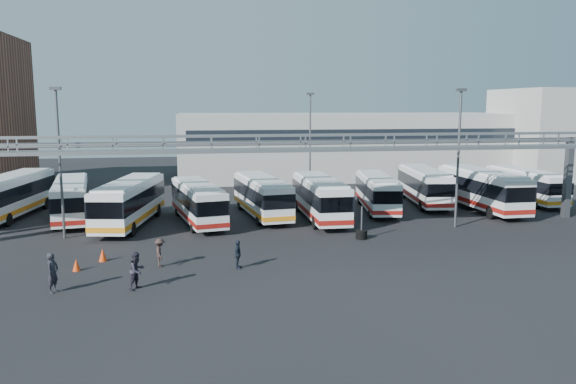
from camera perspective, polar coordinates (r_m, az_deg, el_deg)
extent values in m
plane|color=black|center=(33.43, 3.12, -6.82)|extent=(140.00, 140.00, 0.00)
cube|color=gray|center=(37.20, 1.53, 4.33)|extent=(50.00, 1.80, 0.22)
cube|color=gray|center=(36.31, 1.79, 5.72)|extent=(50.00, 0.10, 0.10)
cube|color=gray|center=(37.98, 1.29, 5.86)|extent=(50.00, 0.10, 0.10)
cube|color=#4C4F54|center=(41.11, 0.46, 5.04)|extent=(45.00, 0.50, 0.35)
cube|color=#9E9E99|center=(72.16, 5.91, 4.77)|extent=(42.00, 14.00, 8.00)
cube|color=#B2B2AD|center=(77.87, 26.04, 5.33)|extent=(14.00, 12.00, 11.00)
cylinder|color=#4C4F54|center=(40.61, -22.14, 2.50)|extent=(0.18, 0.18, 10.00)
cube|color=#4C4F54|center=(40.43, -22.56, 9.70)|extent=(0.70, 0.35, 0.22)
cylinder|color=#4C4F54|center=(43.07, 16.89, 3.09)|extent=(0.18, 0.18, 10.00)
cube|color=#4C4F54|center=(42.90, 17.20, 9.88)|extent=(0.70, 0.35, 0.22)
cylinder|color=#4C4F54|center=(54.69, 2.25, 4.59)|extent=(0.18, 0.18, 10.00)
cube|color=#4C4F54|center=(54.56, 2.29, 9.94)|extent=(0.70, 0.35, 0.22)
cube|color=silver|center=(50.53, -26.21, -0.21)|extent=(4.04, 11.58, 2.83)
cube|color=black|center=(50.49, -26.23, 0.16)|extent=(4.11, 11.65, 1.13)
cube|color=orange|center=(50.68, -26.13, -1.33)|extent=(4.09, 11.63, 0.36)
cube|color=silver|center=(50.34, -26.32, 1.48)|extent=(3.63, 10.42, 0.16)
cylinder|color=black|center=(47.02, -26.59, -2.54)|extent=(0.44, 1.06, 1.03)
cylinder|color=black|center=(54.48, -25.68, -1.04)|extent=(0.44, 1.06, 1.03)
cylinder|color=black|center=(53.58, -23.39, -1.04)|extent=(0.44, 1.06, 1.03)
cube|color=silver|center=(47.30, -21.18, -0.62)|extent=(4.10, 10.80, 2.64)
cube|color=black|center=(47.25, -21.20, -0.24)|extent=(4.17, 10.86, 1.05)
cube|color=maroon|center=(47.45, -21.12, -1.73)|extent=(4.16, 10.85, 0.34)
cube|color=silver|center=(47.11, -21.27, 1.06)|extent=(3.69, 9.72, 0.15)
cylinder|color=black|center=(44.26, -22.64, -2.99)|extent=(0.44, 0.99, 0.96)
cylinder|color=black|center=(44.16, -19.85, -2.85)|extent=(0.44, 0.99, 0.96)
cylinder|color=black|center=(50.89, -22.18, -1.50)|extent=(0.44, 0.99, 0.96)
cylinder|color=black|center=(50.80, -19.75, -1.38)|extent=(0.44, 0.99, 0.96)
cube|color=silver|center=(43.88, -15.78, -0.90)|extent=(4.51, 11.47, 2.80)
cube|color=black|center=(43.82, -15.80, -0.48)|extent=(4.58, 11.54, 1.12)
cube|color=orange|center=(44.05, -15.72, -2.18)|extent=(4.57, 11.53, 0.36)
cube|color=silver|center=(43.66, -15.86, 1.01)|extent=(4.06, 10.32, 0.16)
cylinder|color=black|center=(41.14, -18.66, -3.58)|extent=(0.48, 1.06, 1.02)
cylinder|color=black|center=(40.43, -15.58, -3.65)|extent=(0.48, 1.06, 1.02)
cylinder|color=black|center=(47.81, -15.81, -1.77)|extent=(0.48, 1.06, 1.02)
cylinder|color=black|center=(47.20, -13.13, -1.80)|extent=(0.48, 1.06, 1.02)
cube|color=silver|center=(43.65, -9.14, -0.96)|extent=(4.25, 10.43, 2.54)
cube|color=black|center=(43.60, -9.15, -0.57)|extent=(4.32, 10.50, 1.02)
cube|color=maroon|center=(43.81, -9.11, -2.12)|extent=(4.30, 10.49, 0.32)
cube|color=silver|center=(43.44, -9.18, 0.79)|extent=(3.82, 9.39, 0.15)
cylinder|color=black|center=(40.54, -9.61, -3.48)|extent=(0.45, 0.96, 0.93)
cylinder|color=black|center=(40.97, -6.76, -3.29)|extent=(0.45, 0.96, 0.93)
cylinder|color=black|center=(46.83, -11.15, -1.87)|extent=(0.45, 0.96, 0.93)
cylinder|color=black|center=(47.21, -8.67, -1.72)|extent=(0.45, 0.96, 0.93)
cube|color=silver|center=(45.70, -2.69, -0.34)|extent=(3.74, 10.79, 2.64)
cube|color=black|center=(45.65, -2.70, 0.05)|extent=(3.81, 10.85, 1.06)
cube|color=orange|center=(45.85, -2.68, -1.49)|extent=(3.80, 10.84, 0.34)
cube|color=silver|center=(45.50, -2.71, 1.40)|extent=(3.37, 9.71, 0.15)
cylinder|color=black|center=(42.44, -2.98, -2.79)|extent=(0.41, 0.99, 0.96)
cylinder|color=black|center=(43.00, -0.18, -2.63)|extent=(0.41, 0.99, 0.96)
cylinder|color=black|center=(48.92, -4.88, -1.27)|extent=(0.41, 0.99, 0.96)
cylinder|color=black|center=(49.40, -2.43, -1.14)|extent=(0.41, 0.99, 0.96)
cube|color=silver|center=(44.52, 3.26, -0.52)|extent=(2.49, 10.88, 2.72)
cube|color=black|center=(44.47, 3.26, -0.11)|extent=(2.55, 10.94, 1.09)
cube|color=maroon|center=(44.69, 3.25, -1.74)|extent=(2.54, 10.93, 0.35)
cube|color=silver|center=(44.31, 3.28, 1.32)|extent=(2.24, 9.80, 0.16)
cylinder|color=black|center=(41.18, 2.78, -3.13)|extent=(0.30, 0.99, 0.99)
cylinder|color=black|center=(41.70, 5.78, -3.01)|extent=(0.30, 0.99, 0.99)
cylinder|color=black|center=(47.89, 1.03, -1.44)|extent=(0.30, 0.99, 0.99)
cylinder|color=black|center=(48.33, 3.64, -1.36)|extent=(0.30, 0.99, 0.99)
cube|color=silver|center=(48.76, 9.01, 0.04)|extent=(3.78, 10.27, 2.51)
cube|color=black|center=(48.72, 9.02, 0.38)|extent=(3.85, 10.34, 1.00)
cube|color=maroon|center=(48.90, 8.99, -0.99)|extent=(3.84, 10.33, 0.32)
cube|color=silver|center=(48.58, 9.05, 1.59)|extent=(3.40, 9.24, 0.15)
cylinder|color=black|center=(45.68, 8.39, -2.08)|extent=(0.41, 0.94, 0.91)
cylinder|color=black|center=(46.04, 10.90, -2.06)|extent=(0.41, 0.94, 0.91)
cylinder|color=black|center=(51.93, 7.28, -0.75)|extent=(0.41, 0.94, 0.91)
cylinder|color=black|center=(52.25, 9.50, -0.74)|extent=(0.41, 0.94, 0.91)
cube|color=silver|center=(52.79, 13.68, 0.68)|extent=(3.91, 10.95, 2.68)
cube|color=black|center=(52.75, 13.69, 1.02)|extent=(3.98, 11.01, 1.07)
cube|color=maroon|center=(52.93, 13.64, -0.34)|extent=(3.97, 11.00, 0.34)
cube|color=silver|center=(52.61, 13.73, 2.21)|extent=(3.52, 9.85, 0.16)
cylinder|color=black|center=(49.44, 13.42, -1.36)|extent=(0.43, 1.01, 0.97)
cylinder|color=black|center=(50.04, 15.85, -1.34)|extent=(0.43, 1.01, 0.97)
cylinder|color=black|center=(56.00, 11.64, -0.13)|extent=(0.43, 1.01, 0.97)
cylinder|color=black|center=(56.53, 13.81, -0.12)|extent=(0.43, 1.01, 0.97)
cube|color=silver|center=(51.14, 19.07, 0.34)|extent=(2.82, 11.53, 2.87)
cube|color=black|center=(51.09, 19.09, 0.71)|extent=(2.88, 11.59, 1.15)
cube|color=maroon|center=(51.29, 19.02, -0.79)|extent=(2.87, 11.58, 0.37)
cube|color=silver|center=(50.95, 19.16, 2.03)|extent=(2.54, 10.38, 0.17)
cylinder|color=black|center=(47.63, 19.91, -1.99)|extent=(0.33, 1.05, 1.04)
cylinder|color=black|center=(48.86, 22.31, -1.86)|extent=(0.33, 1.05, 1.04)
cylinder|color=black|center=(53.99, 15.99, -0.58)|extent=(0.33, 1.05, 1.04)
cylinder|color=black|center=(55.08, 18.20, -0.50)|extent=(0.33, 1.05, 1.04)
cube|color=silver|center=(56.84, 22.95, 0.70)|extent=(2.52, 10.19, 2.54)
cube|color=black|center=(56.80, 22.97, 1.00)|extent=(2.58, 10.25, 1.01)
cube|color=orange|center=(56.96, 22.90, -0.20)|extent=(2.57, 10.24, 0.32)
cube|color=silver|center=(56.68, 23.03, 2.04)|extent=(2.27, 9.17, 0.15)
cylinder|color=black|center=(53.78, 23.85, -1.10)|extent=(0.30, 0.93, 0.92)
cylinder|color=black|center=(54.98, 25.63, -1.01)|extent=(0.30, 0.93, 0.92)
cylinder|color=black|center=(59.17, 20.32, -0.06)|extent=(0.30, 0.93, 0.92)
cylinder|color=black|center=(60.25, 22.00, 0.00)|extent=(0.30, 0.93, 0.92)
imported|color=#23222A|center=(29.65, -22.78, -7.56)|extent=(0.69, 0.84, 1.98)
imported|color=#2A2432|center=(28.87, -15.09, -7.70)|extent=(1.13, 1.16, 1.88)
imported|color=#322321|center=(32.47, -12.87, -6.02)|extent=(0.70, 1.10, 1.63)
imported|color=#19202D|center=(31.45, -5.12, -6.34)|extent=(0.62, 1.01, 1.60)
cone|color=red|center=(33.12, -20.71, -6.94)|extent=(0.52, 0.52, 0.67)
cone|color=red|center=(34.61, -18.31, -6.08)|extent=(0.48, 0.48, 0.75)
cylinder|color=black|center=(38.61, 7.46, -4.58)|extent=(0.78, 0.78, 0.19)
cylinder|color=black|center=(38.56, 7.47, -4.29)|extent=(0.78, 0.78, 0.19)
cylinder|color=black|center=(38.51, 7.47, -3.99)|extent=(0.78, 0.78, 0.19)
cylinder|color=#4C4F54|center=(38.39, 7.49, -3.12)|extent=(0.11, 0.11, 2.23)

